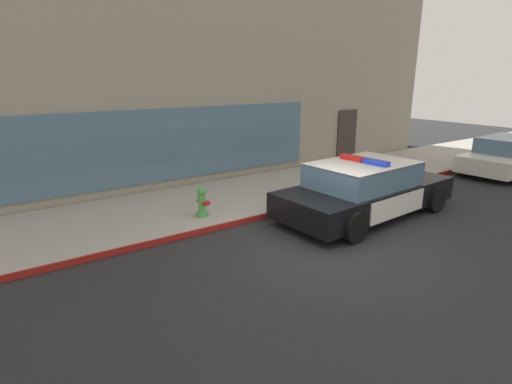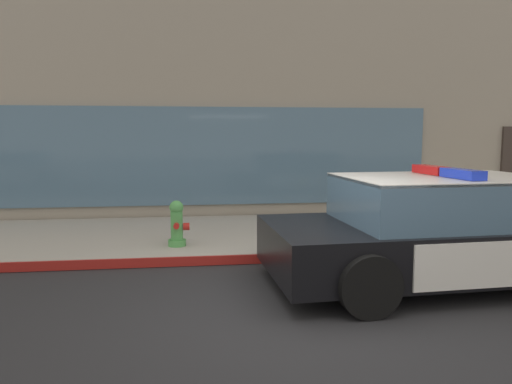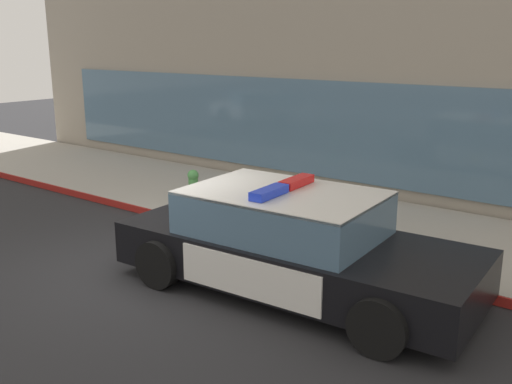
# 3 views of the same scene
# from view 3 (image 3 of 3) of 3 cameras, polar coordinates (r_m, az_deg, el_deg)

# --- Properties ---
(ground) EXTENTS (48.00, 48.00, 0.00)m
(ground) POSITION_cam_3_polar(r_m,az_deg,el_deg) (8.96, -10.84, -7.41)
(ground) COLOR #262628
(sidewalk) EXTENTS (48.00, 3.47, 0.15)m
(sidewalk) POSITION_cam_3_polar(r_m,az_deg,el_deg) (11.52, 2.63, -1.71)
(sidewalk) COLOR #A39E93
(sidewalk) RESTS_ON ground
(curb_red_paint) EXTENTS (28.80, 0.04, 0.14)m
(curb_red_paint) POSITION_cam_3_polar(r_m,az_deg,el_deg) (10.20, -2.98, -3.93)
(curb_red_paint) COLOR maroon
(curb_red_paint) RESTS_ON ground
(police_cruiser) EXTENTS (4.98, 2.35, 1.49)m
(police_cruiser) POSITION_cam_3_polar(r_m,az_deg,el_deg) (7.87, 3.49, -5.00)
(police_cruiser) COLOR black
(police_cruiser) RESTS_ON ground
(fire_hydrant) EXTENTS (0.34, 0.39, 0.73)m
(fire_hydrant) POSITION_cam_3_polar(r_m,az_deg,el_deg) (11.48, -6.15, 0.36)
(fire_hydrant) COLOR #4C994C
(fire_hydrant) RESTS_ON sidewalk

